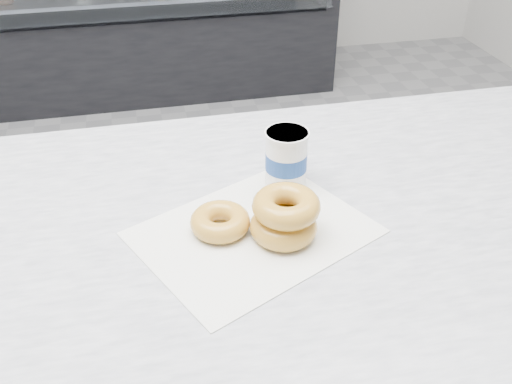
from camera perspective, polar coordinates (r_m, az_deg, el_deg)
ground at (r=1.96m, az=-9.40°, el=-14.21°), size 5.00×5.00×0.00m
display_case at (r=3.58m, az=-13.18°, el=17.62°), size 2.40×0.74×1.25m
wax_paper at (r=0.89m, az=-0.23°, el=-4.06°), size 0.42×0.38×0.00m
donut_single at (r=0.89m, az=-3.60°, el=-2.97°), size 0.11×0.11×0.03m
donut_stack at (r=0.86m, az=2.90°, el=-2.43°), size 0.15×0.15×0.07m
coffee_cup at (r=0.98m, az=3.05°, el=3.43°), size 0.08×0.08×0.10m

